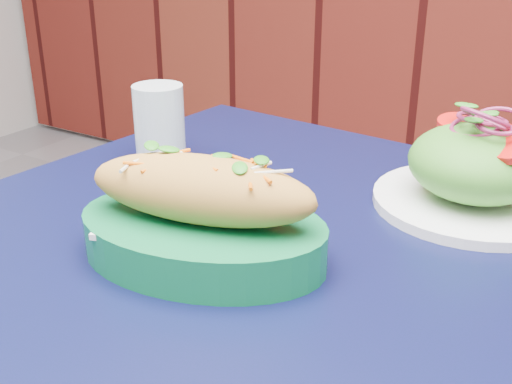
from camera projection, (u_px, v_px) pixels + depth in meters
The scene contains 4 objects.
cafe_table at pixel (272, 331), 0.67m from camera, with size 0.86×0.86×0.75m.
banh_mi_basket at pixel (202, 217), 0.62m from camera, with size 0.28×0.21×0.11m.
salad_plate at pixel (476, 169), 0.73m from camera, with size 0.23×0.23×0.12m.
water_glass at pixel (160, 125), 0.85m from camera, with size 0.07×0.07×0.11m, color silver.
Camera 1 is at (0.32, 0.76, 1.06)m, focal length 45.00 mm.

